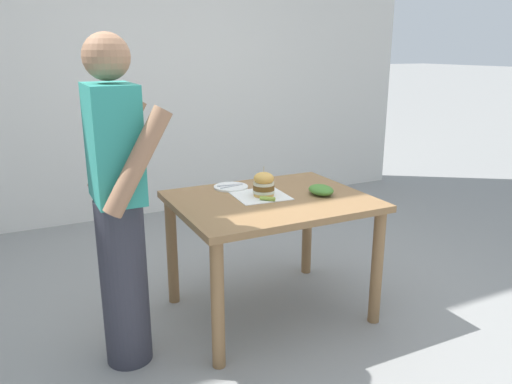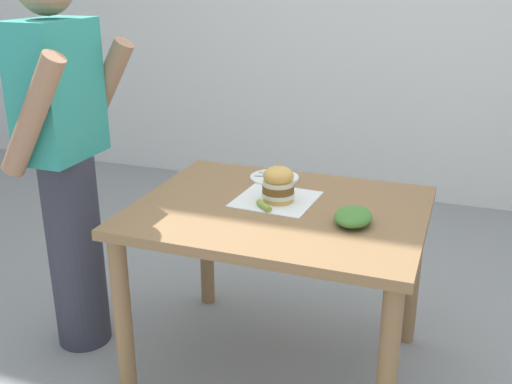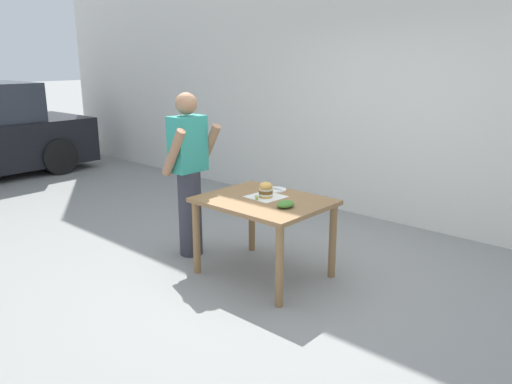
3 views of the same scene
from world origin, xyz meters
name	(u,v)px [view 2 (image 2 of 3)]	position (x,y,z in m)	size (l,w,h in m)	color
ground_plane	(277,365)	(0.00, 0.00, 0.00)	(80.00, 80.00, 0.00)	gray
patio_table	(279,233)	(0.00, 0.00, 0.64)	(0.91, 1.14, 0.75)	olive
serving_paper	(276,199)	(0.07, 0.04, 0.76)	(0.31, 0.31, 0.00)	white
sandwich	(278,184)	(0.05, 0.02, 0.83)	(0.13, 0.13, 0.18)	gold
pickle_spear	(264,206)	(-0.05, 0.05, 0.77)	(0.02, 0.02, 0.09)	#8EA83D
side_plate_with_forks	(274,178)	(0.31, 0.13, 0.76)	(0.22, 0.22, 0.02)	white
side_salad	(353,217)	(-0.07, -0.31, 0.78)	(0.18, 0.14, 0.06)	#477F33
diner_across_table	(66,160)	(-0.12, 0.91, 0.88)	(0.55, 0.35, 1.69)	#33333D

